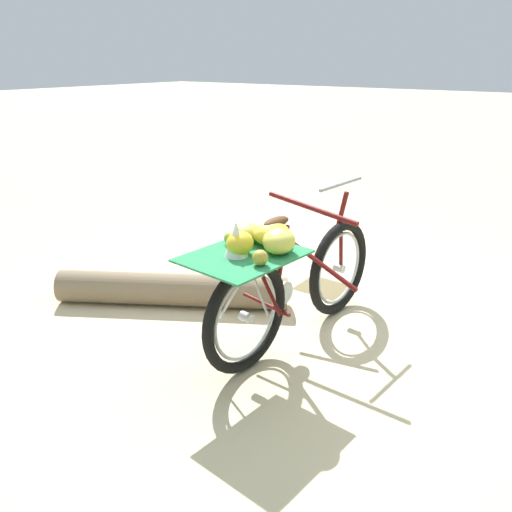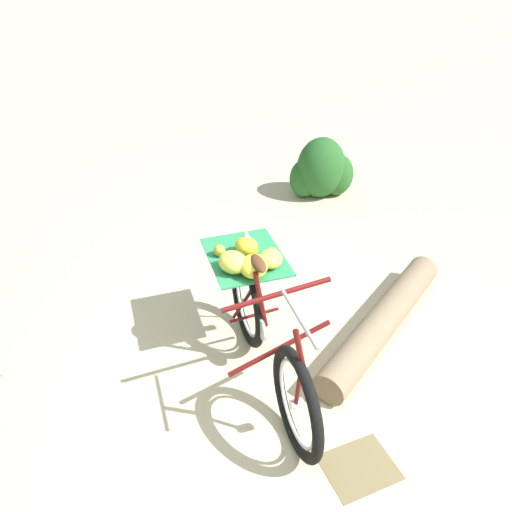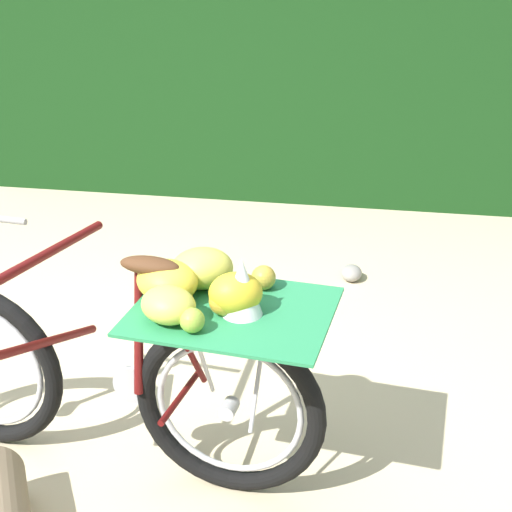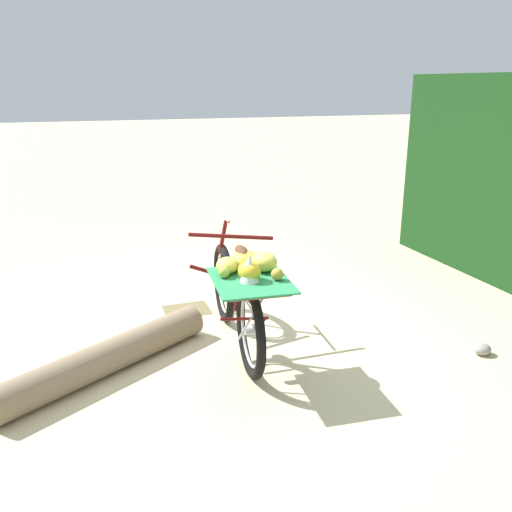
# 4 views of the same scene
# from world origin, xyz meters

# --- Properties ---
(ground_plane) EXTENTS (60.00, 60.00, 0.00)m
(ground_plane) POSITION_xyz_m (0.00, 0.00, 0.00)
(ground_plane) COLOR beige
(foliage_hedge) EXTENTS (0.98, 4.97, 2.24)m
(foliage_hedge) POSITION_xyz_m (3.41, -0.55, 1.12)
(foliage_hedge) COLOR #143814
(foliage_hedge) RESTS_ON ground_plane
(bicycle) EXTENTS (0.72, 1.80, 1.03)m
(bicycle) POSITION_xyz_m (-0.14, -0.36, 0.51)
(bicycle) COLOR black
(bicycle) RESTS_ON ground_plane
(path_stone) EXTENTS (0.15, 0.13, 0.09)m
(path_stone) POSITION_xyz_m (1.72, -1.08, 0.05)
(path_stone) COLOR gray
(path_stone) RESTS_ON ground_plane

